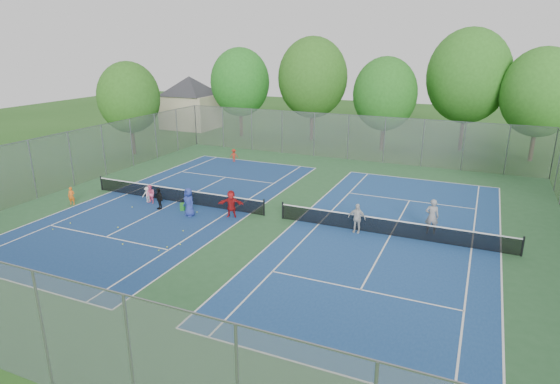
% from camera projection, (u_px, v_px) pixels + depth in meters
% --- Properties ---
extents(ground, '(120.00, 120.00, 0.00)m').
position_uv_depth(ground, '(273.00, 217.00, 28.07)').
color(ground, '#24531A').
rests_on(ground, ground).
extents(court_pad, '(32.00, 32.00, 0.01)m').
position_uv_depth(court_pad, '(273.00, 217.00, 28.07)').
color(court_pad, '#2A5830').
rests_on(court_pad, ground).
extents(court_left, '(10.97, 23.77, 0.01)m').
position_uv_depth(court_left, '(177.00, 202.00, 30.76)').
color(court_left, navy).
rests_on(court_left, court_pad).
extents(court_right, '(10.97, 23.77, 0.01)m').
position_uv_depth(court_right, '(390.00, 235.00, 25.38)').
color(court_right, navy).
rests_on(court_right, court_pad).
extents(net_left, '(12.87, 0.10, 0.91)m').
position_uv_depth(net_left, '(176.00, 195.00, 30.62)').
color(net_left, black).
rests_on(net_left, ground).
extents(net_right, '(12.87, 0.10, 0.91)m').
position_uv_depth(net_right, '(391.00, 228.00, 25.25)').
color(net_right, black).
rests_on(net_right, ground).
extents(fence_north, '(32.00, 0.10, 4.00)m').
position_uv_depth(fence_north, '(348.00, 137.00, 41.41)').
color(fence_north, gray).
rests_on(fence_north, ground).
extents(fence_south, '(32.00, 0.10, 4.00)m').
position_uv_depth(fence_south, '(43.00, 333.00, 13.52)').
color(fence_south, gray).
rests_on(fence_south, ground).
extents(fence_west, '(0.10, 32.00, 4.00)m').
position_uv_depth(fence_west, '(71.00, 159.00, 33.61)').
color(fence_west, gray).
rests_on(fence_west, ground).
extents(house, '(11.03, 11.03, 7.30)m').
position_uv_depth(house, '(190.00, 93.00, 56.15)').
color(house, '#B7A88C').
rests_on(house, ground).
extents(tree_nw, '(6.40, 6.40, 9.58)m').
position_uv_depth(tree_nw, '(240.00, 82.00, 50.83)').
color(tree_nw, '#443326').
rests_on(tree_nw, ground).
extents(tree_nl, '(7.20, 7.20, 10.69)m').
position_uv_depth(tree_nl, '(313.00, 78.00, 48.43)').
color(tree_nl, '#443326').
rests_on(tree_nl, ground).
extents(tree_nc, '(6.00, 6.00, 8.85)m').
position_uv_depth(tree_nc, '(385.00, 94.00, 43.96)').
color(tree_nc, '#443326').
rests_on(tree_nc, ground).
extents(tree_nr, '(7.60, 7.60, 11.42)m').
position_uv_depth(tree_nr, '(468.00, 76.00, 43.39)').
color(tree_nr, '#443326').
rests_on(tree_nr, ground).
extents(tree_ne, '(6.60, 6.60, 9.77)m').
position_uv_depth(tree_ne, '(541.00, 92.00, 39.67)').
color(tree_ne, '#443326').
rests_on(tree_ne, ground).
extents(tree_side_w, '(5.60, 5.60, 8.47)m').
position_uv_depth(tree_side_w, '(129.00, 98.00, 42.49)').
color(tree_side_w, '#443326').
rests_on(tree_side_w, ground).
extents(ball_crate, '(0.44, 0.44, 0.31)m').
position_uv_depth(ball_crate, '(158.00, 195.00, 31.61)').
color(ball_crate, blue).
rests_on(ball_crate, ground).
extents(ball_hopper, '(0.31, 0.31, 0.49)m').
position_uv_depth(ball_hopper, '(182.00, 207.00, 29.11)').
color(ball_hopper, '#238225').
rests_on(ball_hopper, ground).
extents(student_a, '(0.50, 0.43, 1.16)m').
position_uv_depth(student_a, '(71.00, 196.00, 30.12)').
color(student_a, orange).
rests_on(student_a, ground).
extents(student_b, '(0.68, 0.57, 1.25)m').
position_uv_depth(student_b, '(150.00, 194.00, 30.30)').
color(student_b, '#FA6190').
rests_on(student_b, ground).
extents(student_c, '(0.78, 0.66, 1.05)m').
position_uv_depth(student_c, '(147.00, 195.00, 30.57)').
color(student_c, silver).
rests_on(student_c, ground).
extents(student_d, '(0.89, 0.65, 1.40)m').
position_uv_depth(student_d, '(159.00, 199.00, 29.21)').
color(student_d, black).
rests_on(student_d, ground).
extents(student_e, '(1.00, 0.82, 1.76)m').
position_uv_depth(student_e, '(189.00, 202.00, 28.04)').
color(student_e, navy).
rests_on(student_e, ground).
extents(student_f, '(1.61, 0.96, 1.66)m').
position_uv_depth(student_f, '(231.00, 204.00, 27.89)').
color(student_f, '#A41719').
rests_on(student_f, ground).
extents(child_far_baseline, '(0.83, 0.62, 1.15)m').
position_uv_depth(child_far_baseline, '(234.00, 155.00, 40.96)').
color(child_far_baseline, '#A62817').
rests_on(child_far_baseline, ground).
extents(instructor, '(0.80, 0.59, 2.00)m').
position_uv_depth(instructor, '(432.00, 217.00, 25.36)').
color(instructor, gray).
rests_on(instructor, ground).
extents(teen_court_b, '(0.99, 0.44, 1.67)m').
position_uv_depth(teen_court_b, '(357.00, 218.00, 25.59)').
color(teen_court_b, beige).
rests_on(teen_court_b, ground).
extents(tennis_ball_0, '(0.07, 0.07, 0.07)m').
position_uv_depth(tennis_ball_0, '(123.00, 244.00, 24.21)').
color(tennis_ball_0, yellow).
rests_on(tennis_ball_0, ground).
extents(tennis_ball_1, '(0.07, 0.07, 0.07)m').
position_uv_depth(tennis_ball_1, '(53.00, 230.00, 26.12)').
color(tennis_ball_1, '#BADA32').
rests_on(tennis_ball_1, ground).
extents(tennis_ball_2, '(0.07, 0.07, 0.07)m').
position_uv_depth(tennis_ball_2, '(118.00, 228.00, 26.40)').
color(tennis_ball_2, '#CCE334').
rests_on(tennis_ball_2, ground).
extents(tennis_ball_3, '(0.07, 0.07, 0.07)m').
position_uv_depth(tennis_ball_3, '(70.00, 223.00, 27.02)').
color(tennis_ball_3, '#BCD431').
rests_on(tennis_ball_3, ground).
extents(tennis_ball_4, '(0.07, 0.07, 0.07)m').
position_uv_depth(tennis_ball_4, '(167.00, 247.00, 23.87)').
color(tennis_ball_4, yellow).
rests_on(tennis_ball_4, ground).
extents(tennis_ball_5, '(0.07, 0.07, 0.07)m').
position_uv_depth(tennis_ball_5, '(197.00, 212.00, 28.78)').
color(tennis_ball_5, '#A9C62E').
rests_on(tennis_ball_5, ground).
extents(tennis_ball_6, '(0.07, 0.07, 0.07)m').
position_uv_depth(tennis_ball_6, '(183.00, 231.00, 25.94)').
color(tennis_ball_6, '#B8D130').
rests_on(tennis_ball_6, ground).
extents(tennis_ball_7, '(0.07, 0.07, 0.07)m').
position_uv_depth(tennis_ball_7, '(180.00, 245.00, 24.18)').
color(tennis_ball_7, '#CEF238').
rests_on(tennis_ball_7, ground).
extents(tennis_ball_8, '(0.07, 0.07, 0.07)m').
position_uv_depth(tennis_ball_8, '(132.00, 207.00, 29.65)').
color(tennis_ball_8, '#EAF238').
rests_on(tennis_ball_8, ground).
extents(tennis_ball_9, '(0.07, 0.07, 0.07)m').
position_uv_depth(tennis_ball_9, '(159.00, 251.00, 23.48)').
color(tennis_ball_9, '#B2DA32').
rests_on(tennis_ball_9, ground).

